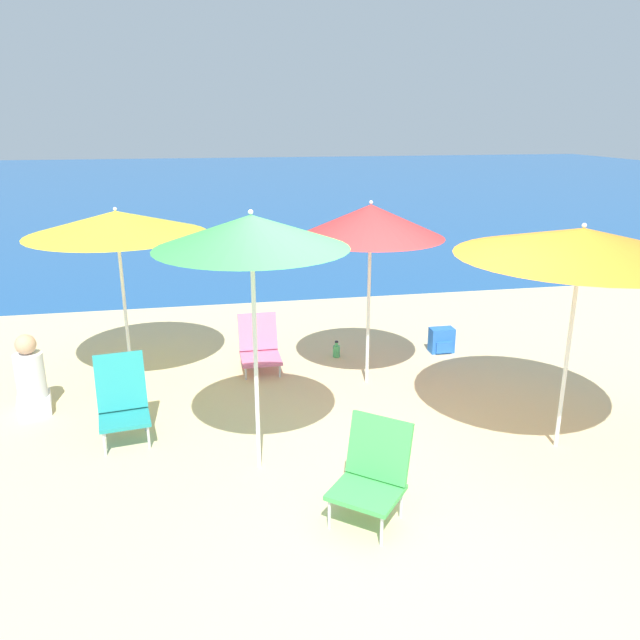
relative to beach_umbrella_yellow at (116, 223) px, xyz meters
The scene contains 12 objects.
ground_plane 3.84m from the beach_umbrella_yellow, 44.48° to the right, with size 60.00×60.00×0.00m, color beige.
sea_water 23.05m from the beach_umbrella_yellow, 83.96° to the left, with size 60.00×40.00×0.01m.
beach_umbrella_yellow is the anchor object (origin of this frame).
beach_umbrella_orange 4.60m from the beach_umbrella_yellow, 30.53° to the right, with size 2.09×2.09×2.05m.
beach_umbrella_red 2.70m from the beach_umbrella_yellow, 13.07° to the right, with size 1.57×1.57×2.05m.
beach_umbrella_green 2.53m from the beach_umbrella_yellow, 60.09° to the right, with size 1.52×1.52×2.21m.
beach_chair_green 3.91m from the beach_umbrella_yellow, 56.30° to the right, with size 0.70×0.70×0.75m.
beach_chair_pink 2.13m from the beach_umbrella_yellow, ahead, with size 0.47×0.61×0.63m.
beach_chair_teal 2.00m from the beach_umbrella_yellow, 86.95° to the right, with size 0.52×0.58×0.79m.
person_seated_near 1.84m from the beach_umbrella_yellow, 143.13° to the right, with size 0.38×0.43×0.83m.
backpack_blue 4.17m from the beach_umbrella_yellow, ahead, with size 0.30×0.21×0.32m.
water_bottle 3.02m from the beach_umbrella_yellow, ahead, with size 0.09×0.09×0.21m.
Camera 1 is at (-1.54, -4.55, 2.86)m, focal length 35.00 mm.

